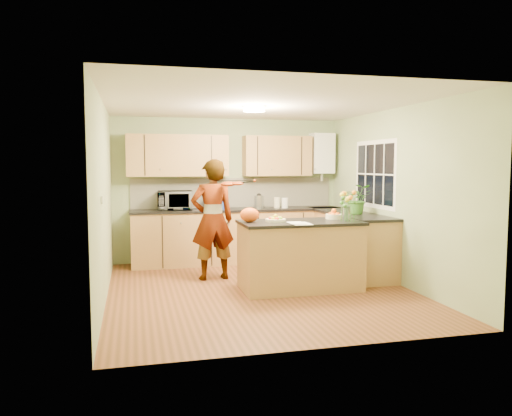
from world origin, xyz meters
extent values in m
plane|color=brown|center=(0.00, 0.00, 0.00)|extent=(4.50, 4.50, 0.00)
cube|color=silver|center=(0.00, 0.00, 2.50)|extent=(4.00, 4.50, 0.02)
cube|color=gray|center=(0.00, 2.25, 1.25)|extent=(4.00, 0.02, 2.50)
cube|color=gray|center=(0.00, -2.25, 1.25)|extent=(4.00, 0.02, 2.50)
cube|color=gray|center=(-2.00, 0.00, 1.25)|extent=(0.02, 4.50, 2.50)
cube|color=gray|center=(2.00, 0.00, 1.25)|extent=(0.02, 4.50, 2.50)
cube|color=#A27041|center=(0.10, 1.95, 0.45)|extent=(3.60, 0.60, 0.90)
cube|color=black|center=(0.10, 1.94, 0.92)|extent=(3.64, 0.62, 0.04)
cube|color=#A27041|center=(1.70, 0.85, 0.45)|extent=(0.60, 2.20, 0.90)
cube|color=black|center=(1.69, 0.85, 0.92)|extent=(0.62, 2.24, 0.04)
cube|color=white|center=(0.10, 2.23, 1.20)|extent=(3.60, 0.02, 0.52)
cube|color=#A27041|center=(-0.90, 2.08, 1.85)|extent=(1.70, 0.34, 0.70)
cube|color=#A27041|center=(0.85, 2.08, 1.85)|extent=(1.20, 0.34, 0.70)
cube|color=white|center=(1.70, 2.09, 1.90)|extent=(0.40, 0.30, 0.72)
cylinder|color=#ADADB2|center=(1.70, 2.09, 1.50)|extent=(0.06, 0.06, 0.20)
cube|color=white|center=(1.99, 0.60, 1.55)|extent=(0.01, 1.30, 1.05)
cube|color=black|center=(1.99, 0.60, 1.55)|extent=(0.01, 1.18, 0.92)
cube|color=white|center=(-1.99, -0.60, 1.30)|extent=(0.02, 0.09, 0.09)
cylinder|color=#FFEABF|center=(0.00, 0.30, 2.46)|extent=(0.30, 0.30, 0.06)
cylinder|color=white|center=(0.00, 0.30, 2.49)|extent=(0.10, 0.10, 0.02)
cube|color=#A27041|center=(0.55, -0.08, 0.45)|extent=(1.59, 0.80, 0.90)
cube|color=black|center=(0.55, -0.08, 0.91)|extent=(1.63, 0.84, 0.04)
cylinder|color=beige|center=(0.20, -0.08, 0.95)|extent=(0.27, 0.27, 0.04)
cylinder|color=beige|center=(1.10, 0.07, 0.97)|extent=(0.23, 0.23, 0.07)
cylinder|color=silver|center=(1.15, -0.26, 1.04)|extent=(0.11, 0.11, 0.21)
ellipsoid|color=#E95313|center=(-0.14, -0.03, 1.03)|extent=(0.27, 0.23, 0.19)
cube|color=white|center=(0.45, -0.38, 0.94)|extent=(0.24, 0.33, 0.01)
imported|color=tan|center=(-0.52, 0.78, 0.89)|extent=(0.69, 0.49, 1.78)
imported|color=white|center=(-0.96, 1.98, 1.10)|extent=(0.59, 0.42, 0.32)
cube|color=navy|center=(-0.29, 1.95, 1.06)|extent=(0.32, 0.25, 0.25)
cylinder|color=#ADADB2|center=(0.49, 1.96, 1.05)|extent=(0.16, 0.16, 0.22)
sphere|color=black|center=(0.49, 1.96, 1.20)|extent=(0.08, 0.08, 0.08)
cylinder|color=beige|center=(0.83, 2.00, 1.03)|extent=(0.15, 0.15, 0.18)
cylinder|color=white|center=(0.94, 1.88, 1.03)|extent=(0.12, 0.12, 0.18)
imported|color=#3D7C29|center=(1.70, 0.57, 1.17)|extent=(0.52, 0.49, 0.46)
camera|label=1|loc=(-1.64, -6.46, 1.70)|focal=35.00mm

